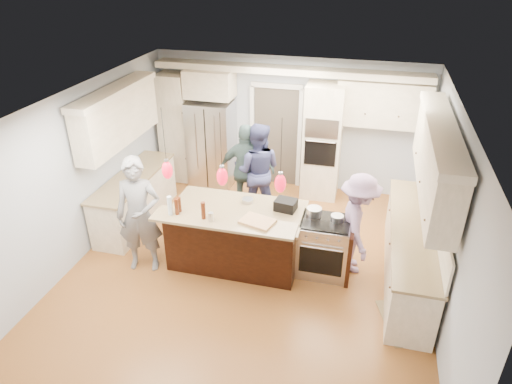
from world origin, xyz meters
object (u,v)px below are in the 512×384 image
refrigerator (212,144)px  person_far_left (257,170)px  island_range (325,246)px  person_bar_end (139,215)px  kitchen_island (237,235)px

refrigerator → person_far_left: size_ratio=0.99×
refrigerator → island_range: (2.71, -2.49, -0.44)m
island_range → refrigerator: bearing=137.4°
person_bar_end → person_far_left: size_ratio=1.04×
island_range → person_far_left: (-1.46, 1.45, 0.45)m
kitchen_island → island_range: kitchen_island is taller
kitchen_island → island_range: size_ratio=2.28×
island_range → kitchen_island: bearing=-176.9°
kitchen_island → person_far_left: size_ratio=1.16×
refrigerator → person_far_left: bearing=-39.7°
refrigerator → island_range: bearing=-42.6°
refrigerator → kitchen_island: size_ratio=0.86×
kitchen_island → island_range: (1.41, 0.08, -0.03)m
refrigerator → person_bar_end: bearing=-91.3°
kitchen_island → person_far_left: bearing=91.9°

